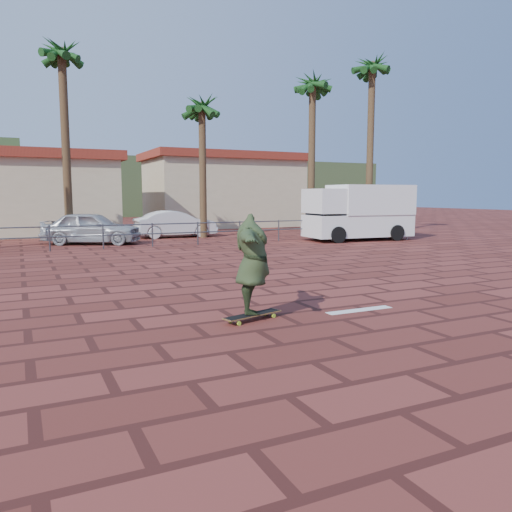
{
  "coord_description": "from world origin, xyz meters",
  "views": [
    {
      "loc": [
        -5.04,
        -8.69,
        2.16
      ],
      "look_at": [
        -0.25,
        1.36,
        0.8
      ],
      "focal_mm": 35.0,
      "sensor_mm": 36.0,
      "label": 1
    }
  ],
  "objects_px": {
    "longboard": "(252,315)",
    "skateboarder": "(252,264)",
    "campervan": "(359,211)",
    "car_white": "(176,224)",
    "car_silver": "(92,228)"
  },
  "relations": [
    {
      "from": "longboard",
      "to": "car_silver",
      "type": "xyz_separation_m",
      "value": [
        -0.68,
        15.34,
        0.63
      ]
    },
    {
      "from": "skateboarder",
      "to": "longboard",
      "type": "bearing_deg",
      "value": -23.58
    },
    {
      "from": "campervan",
      "to": "car_white",
      "type": "bearing_deg",
      "value": 149.03
    },
    {
      "from": "longboard",
      "to": "car_silver",
      "type": "height_order",
      "value": "car_silver"
    },
    {
      "from": "longboard",
      "to": "skateboarder",
      "type": "relative_size",
      "value": 0.55
    },
    {
      "from": "campervan",
      "to": "car_silver",
      "type": "relative_size",
      "value": 1.23
    },
    {
      "from": "longboard",
      "to": "campervan",
      "type": "height_order",
      "value": "campervan"
    },
    {
      "from": "longboard",
      "to": "skateboarder",
      "type": "height_order",
      "value": "skateboarder"
    },
    {
      "from": "longboard",
      "to": "car_silver",
      "type": "relative_size",
      "value": 0.28
    },
    {
      "from": "longboard",
      "to": "skateboarder",
      "type": "xyz_separation_m",
      "value": [
        -0.0,
        -0.0,
        0.89
      ]
    },
    {
      "from": "longboard",
      "to": "car_white",
      "type": "xyz_separation_m",
      "value": [
        3.69,
        17.23,
        0.59
      ]
    },
    {
      "from": "skateboarder",
      "to": "car_silver",
      "type": "distance_m",
      "value": 15.35
    },
    {
      "from": "longboard",
      "to": "campervan",
      "type": "bearing_deg",
      "value": 30.73
    },
    {
      "from": "campervan",
      "to": "car_silver",
      "type": "height_order",
      "value": "campervan"
    },
    {
      "from": "skateboarder",
      "to": "campervan",
      "type": "xyz_separation_m",
      "value": [
        11.25,
        11.94,
        0.4
      ]
    }
  ]
}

